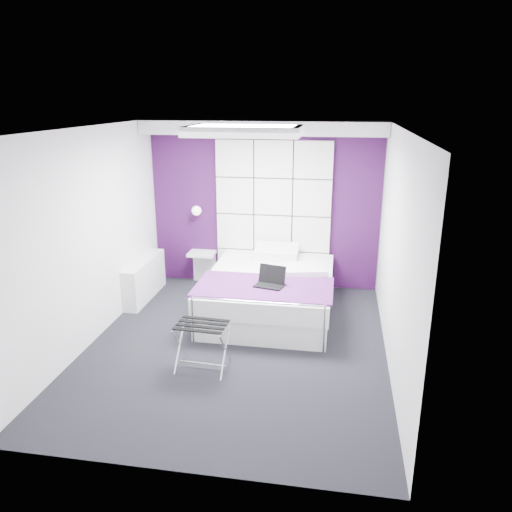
{
  "coord_description": "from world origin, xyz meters",
  "views": [
    {
      "loc": [
        1.15,
        -5.39,
        2.92
      ],
      "look_at": [
        0.18,
        0.35,
        1.06
      ],
      "focal_mm": 35.0,
      "sensor_mm": 36.0,
      "label": 1
    }
  ],
  "objects": [
    {
      "name": "radiator",
      "position": [
        -1.69,
        1.3,
        0.3
      ],
      "size": [
        0.22,
        1.2,
        0.6
      ],
      "primitive_type": "cube",
      "color": "white",
      "rests_on": "floor"
    },
    {
      "name": "skylight",
      "position": [
        0.0,
        0.6,
        2.55
      ],
      "size": [
        1.36,
        0.86,
        0.12
      ],
      "primitive_type": null,
      "color": "white",
      "rests_on": "ceiling"
    },
    {
      "name": "ceiling",
      "position": [
        0.0,
        0.0,
        2.6
      ],
      "size": [
        4.4,
        4.4,
        0.0
      ],
      "primitive_type": "plane",
      "rotation": [
        3.14,
        0.0,
        0.0
      ],
      "color": "white",
      "rests_on": "wall_back"
    },
    {
      "name": "laptop",
      "position": [
        0.33,
        0.59,
        0.66
      ],
      "size": [
        0.36,
        0.26,
        0.26
      ],
      "rotation": [
        0.0,
        0.0,
        -0.23
      ],
      "color": "black",
      "rests_on": "bed"
    },
    {
      "name": "soffit",
      "position": [
        0.0,
        1.95,
        2.5
      ],
      "size": [
        3.58,
        0.5,
        0.2
      ],
      "primitive_type": "cube",
      "color": "white",
      "rests_on": "wall_back"
    },
    {
      "name": "bed",
      "position": [
        0.25,
        1.08,
        0.32
      ],
      "size": [
        1.77,
        2.14,
        0.75
      ],
      "color": "white",
      "rests_on": "floor"
    },
    {
      "name": "wall_lamp",
      "position": [
        -1.05,
        2.06,
        1.22
      ],
      "size": [
        0.15,
        0.15,
        0.15
      ],
      "primitive_type": "sphere",
      "color": "white",
      "rests_on": "wall_back"
    },
    {
      "name": "wall_left",
      "position": [
        -1.8,
        0.0,
        1.3
      ],
      "size": [
        0.0,
        4.4,
        4.4
      ],
      "primitive_type": "plane",
      "rotation": [
        1.57,
        0.0,
        1.57
      ],
      "color": "white",
      "rests_on": "floor"
    },
    {
      "name": "floor",
      "position": [
        0.0,
        0.0,
        0.0
      ],
      "size": [
        4.4,
        4.4,
        0.0
      ],
      "primitive_type": "plane",
      "color": "black",
      "rests_on": "ground"
    },
    {
      "name": "accent_wall",
      "position": [
        0.0,
        2.19,
        1.3
      ],
      "size": [
        3.58,
        0.02,
        2.58
      ],
      "primitive_type": "cube",
      "color": "#330D39",
      "rests_on": "wall_back"
    },
    {
      "name": "luggage_rack",
      "position": [
        -0.27,
        -0.58,
        0.27
      ],
      "size": [
        0.55,
        0.41,
        0.54
      ],
      "rotation": [
        0.0,
        0.0,
        -0.06
      ],
      "color": "silver",
      "rests_on": "floor"
    },
    {
      "name": "nightstand",
      "position": [
        -0.99,
        2.02,
        0.52
      ],
      "size": [
        0.42,
        0.33,
        0.05
      ],
      "primitive_type": "cube",
      "color": "white",
      "rests_on": "wall_back"
    },
    {
      "name": "wall_right",
      "position": [
        1.8,
        0.0,
        1.3
      ],
      "size": [
        0.0,
        4.4,
        4.4
      ],
      "primitive_type": "plane",
      "rotation": [
        1.57,
        0.0,
        -1.57
      ],
      "color": "white",
      "rests_on": "floor"
    },
    {
      "name": "wall_back",
      "position": [
        0.0,
        2.2,
        1.3
      ],
      "size": [
        3.6,
        0.0,
        3.6
      ],
      "primitive_type": "plane",
      "rotation": [
        1.57,
        0.0,
        0.0
      ],
      "color": "white",
      "rests_on": "floor"
    },
    {
      "name": "headboard",
      "position": [
        0.15,
        2.14,
        1.17
      ],
      "size": [
        1.8,
        0.08,
        2.3
      ],
      "primitive_type": null,
      "color": "white",
      "rests_on": "wall_back"
    }
  ]
}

